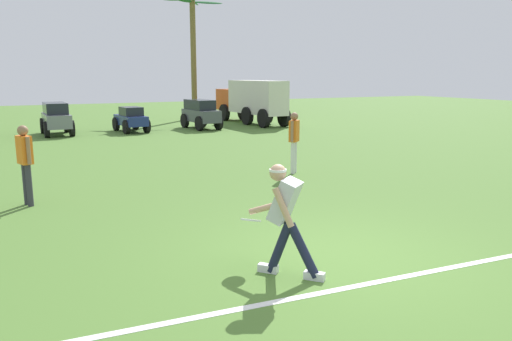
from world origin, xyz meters
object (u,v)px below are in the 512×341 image
frisbee_in_flight (251,220)px  box_truck (252,99)px  parked_car_slot_c (131,119)px  palm_tree_left_of_centre (193,46)px  frisbee_thrower (285,214)px  parked_car_slot_b (56,118)px  teammate_near_sideline (25,158)px  teammate_midfield (294,137)px  parked_car_slot_d (201,113)px

frisbee_in_flight → box_truck: bearing=64.1°
parked_car_slot_c → palm_tree_left_of_centre: 7.99m
parked_car_slot_c → frisbee_thrower: bearing=-96.2°
parked_car_slot_b → palm_tree_left_of_centre: palm_tree_left_of_centre is taller
teammate_near_sideline → box_truck: bearing=49.4°
palm_tree_left_of_centre → box_truck: bearing=-68.8°
frisbee_thrower → box_truck: box_truck is taller
box_truck → palm_tree_left_of_centre: 5.32m
teammate_near_sideline → palm_tree_left_of_centre: (9.47, 17.16, 3.14)m
palm_tree_left_of_centre → parked_car_slot_c: bearing=-132.5°
teammate_midfield → parked_car_slot_c: 11.49m
frisbee_in_flight → teammate_near_sideline: bearing=118.9°
frisbee_thrower → palm_tree_left_of_centre: bearing=73.3°
teammate_near_sideline → box_truck: box_truck is taller
box_truck → parked_car_slot_b: bearing=-175.0°
teammate_midfield → parked_car_slot_d: bearing=82.0°
teammate_midfield → parked_car_slot_c: bearing=98.3°
frisbee_in_flight → teammate_midfield: size_ratio=0.25×
frisbee_thrower → box_truck: bearing=65.4°
frisbee_thrower → frisbee_in_flight: (-0.21, 0.55, -0.20)m
parked_car_slot_b → palm_tree_left_of_centre: size_ratio=0.35×
parked_car_slot_d → palm_tree_left_of_centre: 6.55m
parked_car_slot_c → parked_car_slot_d: parked_car_slot_d is taller
teammate_near_sideline → parked_car_slot_b: 12.24m
frisbee_in_flight → parked_car_slot_d: (5.30, 16.41, 0.12)m
frisbee_in_flight → parked_car_slot_b: parked_car_slot_b is taller
parked_car_slot_c → palm_tree_left_of_centre: bearing=47.5°
frisbee_in_flight → parked_car_slot_c: 16.64m
teammate_midfield → parked_car_slot_c: size_ratio=0.69×
frisbee_in_flight → parked_car_slot_b: 16.81m
frisbee_thrower → teammate_near_sideline: teammate_near_sideline is taller
parked_car_slot_c → box_truck: box_truck is taller
parked_car_slot_b → palm_tree_left_of_centre: 9.95m
palm_tree_left_of_centre → frisbee_thrower: bearing=-106.7°
teammate_near_sideline → parked_car_slot_b: bearing=82.7°
teammate_midfield → parked_car_slot_d: size_ratio=0.63×
parked_car_slot_d → palm_tree_left_of_centre: palm_tree_left_of_centre is taller
palm_tree_left_of_centre → teammate_near_sideline: bearing=-118.9°
parked_car_slot_b → box_truck: size_ratio=0.41×
parked_car_slot_b → teammate_midfield: bearing=-68.0°
box_truck → palm_tree_left_of_centre: bearing=111.2°
frisbee_thrower → teammate_near_sideline: bearing=118.0°
frisbee_thrower → parked_car_slot_c: size_ratio=0.63×
box_truck → palm_tree_left_of_centre: size_ratio=0.86×
teammate_near_sideline → teammate_midfield: bearing=4.6°
parked_car_slot_d → box_truck: size_ratio=0.41×
parked_car_slot_b → parked_car_slot_d: (6.30, -0.37, 0.00)m
palm_tree_left_of_centre → teammate_midfield: bearing=-100.9°
box_truck → teammate_near_sideline: bearing=-130.6°
parked_car_slot_d → palm_tree_left_of_centre: bearing=73.4°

